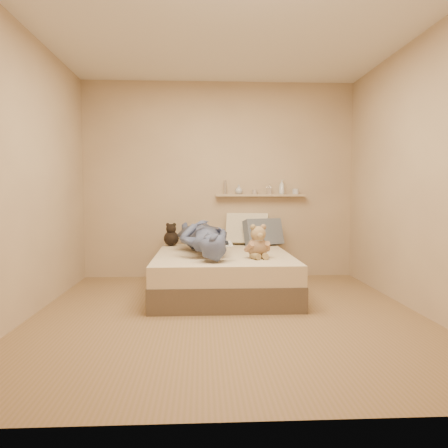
{
  "coord_description": "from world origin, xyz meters",
  "views": [
    {
      "loc": [
        -0.24,
        -3.97,
        1.12
      ],
      "look_at": [
        0.0,
        0.65,
        0.8
      ],
      "focal_mm": 35.0,
      "sensor_mm": 36.0,
      "label": 1
    }
  ],
  "objects": [
    {
      "name": "game_console",
      "position": [
        -0.02,
        0.33,
        0.62
      ],
      "size": [
        0.21,
        0.14,
        0.07
      ],
      "color": "silver",
      "rests_on": "bed"
    },
    {
      "name": "person",
      "position": [
        -0.22,
        0.94,
        0.64
      ],
      "size": [
        0.77,
        1.64,
        0.38
      ],
      "primitive_type": "imported",
      "rotation": [
        0.0,
        0.0,
        3.27
      ],
      "color": "#4D5879",
      "rests_on": "bed"
    },
    {
      "name": "teddy_bear",
      "position": [
        0.35,
        0.53,
        0.6
      ],
      "size": [
        0.29,
        0.29,
        0.36
      ],
      "color": "#8D6F4D",
      "rests_on": "bed"
    },
    {
      "name": "bed",
      "position": [
        0.0,
        0.93,
        0.22
      ],
      "size": [
        1.5,
        1.9,
        0.45
      ],
      "color": "brown",
      "rests_on": "floor"
    },
    {
      "name": "room",
      "position": [
        0.0,
        0.0,
        1.3
      ],
      "size": [
        3.8,
        3.8,
        3.8
      ],
      "color": "#8B6847",
      "rests_on": "ground"
    },
    {
      "name": "pillow_cream",
      "position": [
        0.37,
        1.76,
        0.65
      ],
      "size": [
        0.6,
        0.41,
        0.43
      ],
      "primitive_type": "cube",
      "rotation": [
        -0.35,
        0.0,
        -0.24
      ],
      "color": "beige",
      "rests_on": "bed"
    },
    {
      "name": "shelf_bottles",
      "position": [
        0.58,
        1.84,
        1.18
      ],
      "size": [
        1.01,
        0.12,
        0.19
      ],
      "color": "#BBBBBF",
      "rests_on": "wall_shelf"
    },
    {
      "name": "dark_plush",
      "position": [
        -0.63,
        1.65,
        0.58
      ],
      "size": [
        0.19,
        0.19,
        0.3
      ],
      "color": "black",
      "rests_on": "bed"
    },
    {
      "name": "pillow_grey",
      "position": [
        0.56,
        1.62,
        0.62
      ],
      "size": [
        0.55,
        0.4,
        0.37
      ],
      "primitive_type": "cube",
      "rotation": [
        -0.29,
        0.0,
        0.38
      ],
      "color": "slate",
      "rests_on": "bed"
    },
    {
      "name": "wall_shelf",
      "position": [
        0.55,
        1.84,
        1.1
      ],
      "size": [
        1.2,
        0.12,
        0.03
      ],
      "primitive_type": "cube",
      "color": "tan",
      "rests_on": "wall_back"
    }
  ]
}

